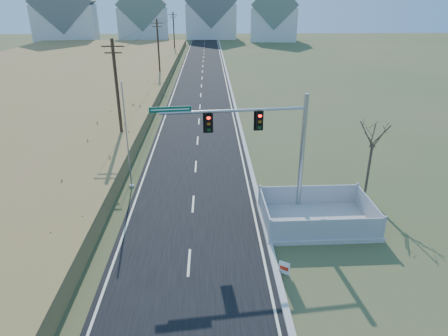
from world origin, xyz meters
TOP-DOWN VIEW (x-y plane):
  - ground at (0.00, 0.00)m, footprint 260.00×260.00m
  - road at (0.00, 50.00)m, footprint 8.00×180.00m
  - curb at (4.15, 50.00)m, footprint 0.30×180.00m
  - reed_marsh at (-24.00, 40.00)m, footprint 38.00×110.00m
  - utility_pole_near at (-6.50, 15.00)m, footprint 1.80×0.26m
  - utility_pole_mid at (-6.50, 45.00)m, footprint 1.80×0.26m
  - utility_pole_far at (-6.50, 75.00)m, footprint 1.80×0.26m
  - condo_nw at (-38.00, 100.00)m, footprint 17.69×13.38m
  - condo_nnw at (-18.00, 108.00)m, footprint 14.93×11.17m
  - condo_n at (2.00, 112.00)m, footprint 15.27×10.20m
  - condo_ne at (20.00, 104.00)m, footprint 14.12×10.51m
  - traffic_signal_mast at (4.65, 3.25)m, footprint 8.90×1.24m
  - fence_enclosure at (7.14, 1.48)m, footprint 6.38×4.41m
  - open_sign at (4.50, -3.00)m, footprint 0.48×0.33m
  - flagpole at (-4.30, 6.71)m, footprint 0.33×0.33m
  - bare_tree at (11.21, 4.81)m, footprint 2.01×2.01m

SIDE VIEW (x-z plane):
  - ground at x=0.00m, z-range 0.00..0.00m
  - road at x=0.00m, z-range 0.00..0.06m
  - curb at x=4.15m, z-range 0.00..0.18m
  - fence_enclosure at x=7.14m, z-range -0.44..1.01m
  - open_sign at x=4.50m, z-range 0.02..0.69m
  - reed_marsh at x=-24.00m, z-range 0.00..1.30m
  - flagpole at x=-4.30m, z-range -0.73..6.51m
  - bare_tree at x=11.21m, z-range 1.63..6.97m
  - traffic_signal_mast at x=4.65m, z-range 0.82..7.94m
  - utility_pole_near at x=-6.50m, z-range 0.18..9.18m
  - utility_pole_mid at x=-6.50m, z-range 0.18..9.18m
  - utility_pole_far at x=-6.50m, z-range 0.18..9.18m
  - condo_ne at x=20.00m, z-range -1.42..15.10m
  - condo_nnw at x=-18.00m, z-range -1.58..15.45m
  - condo_n at x=2.00m, z-range -1.66..16.88m
  - condo_nw at x=-38.00m, z-range -1.82..17.23m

